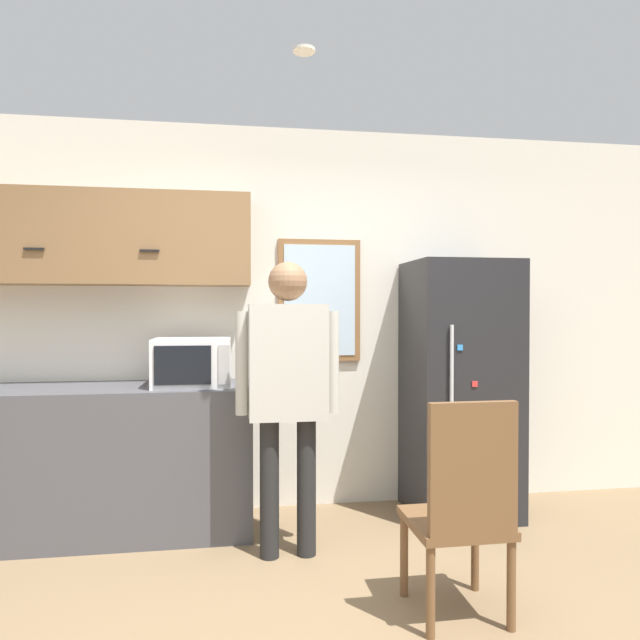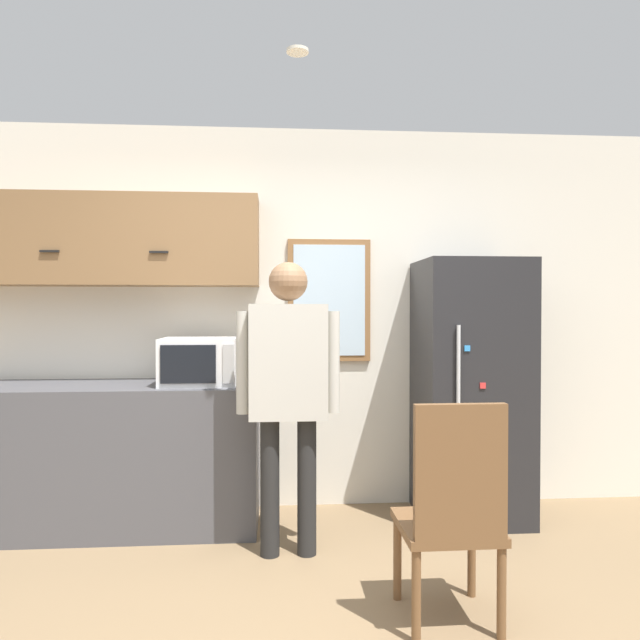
{
  "view_description": "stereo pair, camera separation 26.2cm",
  "coord_description": "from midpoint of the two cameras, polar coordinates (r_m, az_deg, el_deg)",
  "views": [
    {
      "loc": [
        -0.37,
        -2.13,
        1.41
      ],
      "look_at": [
        0.13,
        1.06,
        1.35
      ],
      "focal_mm": 32.0,
      "sensor_mm": 36.0,
      "label": 1
    },
    {
      "loc": [
        -0.11,
        -2.16,
        1.41
      ],
      "look_at": [
        0.13,
        1.06,
        1.35
      ],
      "focal_mm": 32.0,
      "sensor_mm": 36.0,
      "label": 2
    }
  ],
  "objects": [
    {
      "name": "person",
      "position": [
        3.26,
        -5.54,
        -5.69
      ],
      "size": [
        0.59,
        0.22,
        1.68
      ],
      "rotation": [
        0.0,
        0.0,
        0.0
      ],
      "color": "black",
      "rests_on": "ground_plane"
    },
    {
      "name": "upper_cabinets",
      "position": [
        4.06,
        -23.03,
        7.53
      ],
      "size": [
        1.96,
        0.33,
        0.61
      ],
      "color": "olive"
    },
    {
      "name": "window",
      "position": [
        4.08,
        -1.9,
        1.98
      ],
      "size": [
        0.59,
        0.05,
        0.87
      ],
      "color": "olive"
    },
    {
      "name": "chair",
      "position": [
        2.72,
        11.34,
        -17.65
      ],
      "size": [
        0.43,
        0.43,
        1.01
      ],
      "rotation": [
        0.0,
        0.0,
        3.15
      ],
      "color": "brown",
      "rests_on": "ground_plane"
    },
    {
      "name": "counter",
      "position": [
        3.98,
        -23.5,
        -12.79
      ],
      "size": [
        1.96,
        0.65,
        0.92
      ],
      "color": "#4C4C51",
      "rests_on": "ground_plane"
    },
    {
      "name": "refrigerator",
      "position": [
        4.04,
        11.99,
        -6.63
      ],
      "size": [
        0.69,
        0.65,
        1.74
      ],
      "color": "#232326",
      "rests_on": "ground_plane"
    },
    {
      "name": "back_wall",
      "position": [
        4.1,
        -5.56,
        0.21
      ],
      "size": [
        6.0,
        0.06,
        2.7
      ],
      "color": "silver",
      "rests_on": "ground_plane"
    },
    {
      "name": "ceiling_light",
      "position": [
        3.09,
        -4.28,
        25.33
      ],
      "size": [
        0.11,
        0.11,
        0.01
      ],
      "color": "white"
    },
    {
      "name": "microwave",
      "position": [
        3.73,
        -14.63,
        -4.11
      ],
      "size": [
        0.48,
        0.4,
        0.3
      ],
      "color": "white",
      "rests_on": "counter"
    }
  ]
}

